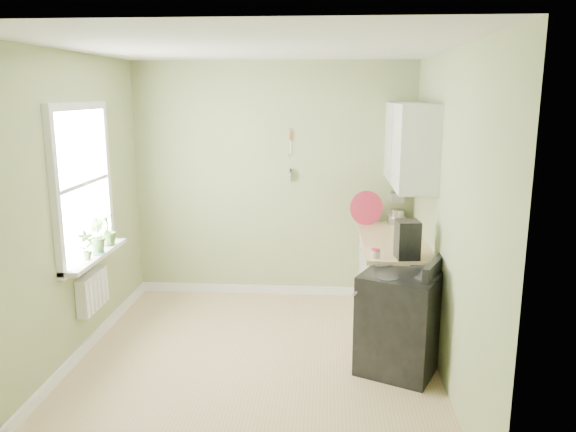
# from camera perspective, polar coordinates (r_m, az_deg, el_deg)

# --- Properties ---
(floor) EXTENTS (3.20, 3.60, 0.02)m
(floor) POSITION_cam_1_polar(r_m,az_deg,el_deg) (5.15, -3.40, -14.88)
(floor) COLOR tan
(floor) RESTS_ON ground
(ceiling) EXTENTS (3.20, 3.60, 0.02)m
(ceiling) POSITION_cam_1_polar(r_m,az_deg,el_deg) (4.59, -3.86, 16.88)
(ceiling) COLOR white
(ceiling) RESTS_ON wall_back
(wall_back) EXTENTS (3.20, 0.02, 2.70)m
(wall_back) POSITION_cam_1_polar(r_m,az_deg,el_deg) (6.45, -1.49, 3.51)
(wall_back) COLOR #9AA671
(wall_back) RESTS_ON floor
(wall_left) EXTENTS (0.02, 3.60, 2.70)m
(wall_left) POSITION_cam_1_polar(r_m,az_deg,el_deg) (5.15, -21.66, 0.33)
(wall_left) COLOR #9AA671
(wall_left) RESTS_ON floor
(wall_right) EXTENTS (0.02, 3.60, 2.70)m
(wall_right) POSITION_cam_1_polar(r_m,az_deg,el_deg) (4.75, 16.02, -0.23)
(wall_right) COLOR #9AA671
(wall_right) RESTS_ON floor
(base_cabinets) EXTENTS (0.60, 1.60, 0.87)m
(base_cabinets) POSITION_cam_1_polar(r_m,az_deg,el_deg) (5.90, 10.54, -6.74)
(base_cabinets) COLOR white
(base_cabinets) RESTS_ON floor
(countertop) EXTENTS (0.64, 1.60, 0.04)m
(countertop) POSITION_cam_1_polar(r_m,az_deg,el_deg) (5.77, 10.62, -2.47)
(countertop) COLOR #D6BA83
(countertop) RESTS_ON base_cabinets
(upper_cabinets) EXTENTS (0.35, 1.40, 0.80)m
(upper_cabinets) POSITION_cam_1_polar(r_m,az_deg,el_deg) (5.72, 12.25, 7.12)
(upper_cabinets) COLOR white
(upper_cabinets) RESTS_ON wall_right
(window) EXTENTS (0.06, 1.14, 1.44)m
(window) POSITION_cam_1_polar(r_m,az_deg,el_deg) (5.37, -20.21, 3.09)
(window) COLOR white
(window) RESTS_ON wall_left
(window_sill) EXTENTS (0.18, 1.14, 0.04)m
(window_sill) POSITION_cam_1_polar(r_m,az_deg,el_deg) (5.48, -18.99, -3.83)
(window_sill) COLOR white
(window_sill) RESTS_ON wall_left
(radiator) EXTENTS (0.12, 0.50, 0.35)m
(radiator) POSITION_cam_1_polar(r_m,az_deg,el_deg) (5.55, -19.23, -7.23)
(radiator) COLOR white
(radiator) RESTS_ON wall_left
(wall_utensils) EXTENTS (0.02, 0.14, 0.58)m
(wall_utensils) POSITION_cam_1_polar(r_m,az_deg,el_deg) (6.38, 0.27, 5.35)
(wall_utensils) COLOR #D6BA83
(wall_utensils) RESTS_ON wall_back
(stove) EXTENTS (0.89, 0.90, 0.99)m
(stove) POSITION_cam_1_polar(r_m,az_deg,el_deg) (5.01, 11.49, -10.20)
(stove) COLOR black
(stove) RESTS_ON floor
(stand_mixer) EXTENTS (0.20, 0.33, 0.39)m
(stand_mixer) POSITION_cam_1_polar(r_m,az_deg,el_deg) (6.45, 10.96, 0.80)
(stand_mixer) COLOR #B2B2B7
(stand_mixer) RESTS_ON countertop
(kettle) EXTENTS (0.17, 0.10, 0.17)m
(kettle) POSITION_cam_1_polar(r_m,az_deg,el_deg) (6.34, 7.88, -0.01)
(kettle) COLOR silver
(kettle) RESTS_ON countertop
(coffee_maker) EXTENTS (0.22, 0.23, 0.34)m
(coffee_maker) POSITION_cam_1_polar(r_m,az_deg,el_deg) (5.08, 12.00, -2.44)
(coffee_maker) COLOR black
(coffee_maker) RESTS_ON countertop
(red_tray) EXTENTS (0.38, 0.17, 0.38)m
(red_tray) POSITION_cam_1_polar(r_m,az_deg,el_deg) (6.27, 7.98, 0.82)
(red_tray) COLOR #B22342
(red_tray) RESTS_ON countertop
(jar) EXTENTS (0.08, 0.08, 0.09)m
(jar) POSITION_cam_1_polar(r_m,az_deg,el_deg) (5.05, 8.88, -3.78)
(jar) COLOR #C1AF9E
(jar) RESTS_ON countertop
(plant_a) EXTENTS (0.17, 0.17, 0.27)m
(plant_a) POSITION_cam_1_polar(r_m,az_deg,el_deg) (5.27, -19.84, -2.81)
(plant_a) COLOR #42662D
(plant_a) RESTS_ON window_sill
(plant_b) EXTENTS (0.23, 0.23, 0.33)m
(plant_b) POSITION_cam_1_polar(r_m,az_deg,el_deg) (5.46, -18.90, -1.88)
(plant_b) COLOR #42662D
(plant_b) RESTS_ON window_sill
(plant_c) EXTENTS (0.18, 0.18, 0.31)m
(plant_c) POSITION_cam_1_polar(r_m,az_deg,el_deg) (5.70, -17.87, -1.34)
(plant_c) COLOR #42662D
(plant_c) RESTS_ON window_sill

